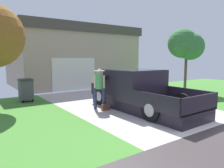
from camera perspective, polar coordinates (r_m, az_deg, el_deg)
pickup_truck at (r=8.95m, az=6.79°, el=-1.94°), size 2.19×5.10×1.66m
person_with_hat at (r=8.72m, az=-3.44°, el=-0.23°), size 0.45×0.45×1.72m
handbag at (r=8.69m, az=-1.80°, el=-6.19°), size 0.33×0.16×0.44m
house_with_garage at (r=17.65m, az=-11.15°, el=7.39°), size 9.15×7.02×4.51m
neighbor_tree at (r=14.02m, az=19.49°, el=9.99°), size 2.06×2.10×3.95m
wheeled_trash_bin at (r=11.15m, az=-22.40°, el=-1.35°), size 0.60×0.72×1.12m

